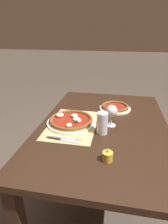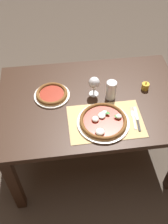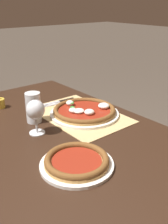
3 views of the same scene
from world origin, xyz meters
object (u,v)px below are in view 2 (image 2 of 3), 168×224
at_px(fork, 133,118).
at_px(wine_glass, 94,83).
at_px(knife, 137,119).
at_px(pint_glass, 111,90).
at_px(votive_candle, 145,86).
at_px(pizza_near, 103,121).
at_px(pizza_far, 52,94).

bearing_deg(fork, wine_glass, 130.85).
bearing_deg(knife, pint_glass, 121.29).
relative_size(wine_glass, knife, 0.72).
relative_size(wine_glass, votive_candle, 2.15).
bearing_deg(fork, pint_glass, 118.09).
bearing_deg(pint_glass, knife, -58.71).
bearing_deg(pint_glass, fork, -61.91).
xyz_separation_m(pizza_near, fork, (0.21, 0.02, -0.02)).
xyz_separation_m(wine_glass, knife, (0.25, -0.28, -0.10)).
height_order(pint_glass, votive_candle, pint_glass).
height_order(pizza_far, votive_candle, votive_candle).
height_order(pizza_near, pizza_far, pizza_near).
relative_size(pizza_far, knife, 1.21).
xyz_separation_m(pizza_near, knife, (0.23, 0.01, -0.02)).
relative_size(pizza_far, pint_glass, 1.81).
distance_m(pint_glass, fork, 0.25).
distance_m(wine_glass, fork, 0.37).
distance_m(fork, knife, 0.03).
bearing_deg(pizza_far, fork, -27.95).
xyz_separation_m(pint_glass, knife, (0.14, -0.23, -0.06)).
relative_size(pint_glass, votive_candle, 2.01).
height_order(fork, knife, knife).
bearing_deg(fork, votive_candle, 59.65).
xyz_separation_m(pizza_far, knife, (0.56, -0.30, -0.01)).
relative_size(knife, votive_candle, 2.99).
bearing_deg(fork, pizza_near, -175.10).
xyz_separation_m(pizza_near, wine_glass, (-0.02, 0.28, 0.08)).
distance_m(pizza_near, fork, 0.21).
distance_m(wine_glass, knife, 0.39).
relative_size(pizza_near, pint_glass, 2.41).
height_order(wine_glass, knife, wine_glass).
height_order(pizza_near, knife, pizza_near).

